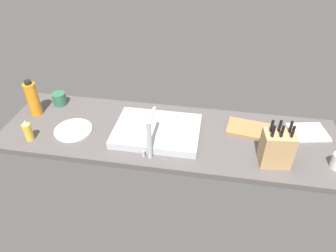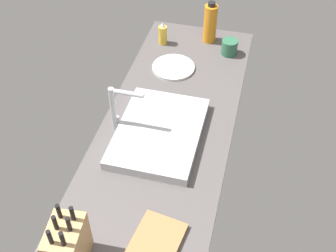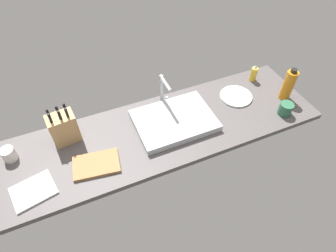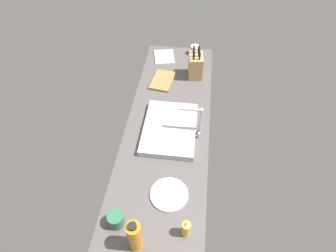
{
  "view_description": "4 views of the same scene",
  "coord_description": "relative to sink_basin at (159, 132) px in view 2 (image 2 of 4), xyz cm",
  "views": [
    {
      "loc": [
        -22.85,
        136.05,
        113.44
      ],
      "look_at": [
        -0.32,
        3.32,
        11.02
      ],
      "focal_mm": 32.95,
      "sensor_mm": 36.0,
      "label": 1
    },
    {
      "loc": [
        -116.13,
        -33.23,
        135.6
      ],
      "look_at": [
        4.85,
        -2.45,
        11.95
      ],
      "focal_mm": 45.66,
      "sensor_mm": 36.0,
      "label": 2
    },
    {
      "loc": [
        -43.87,
        -105.41,
        131.88
      ],
      "look_at": [
        -0.13,
        -3.2,
        8.54
      ],
      "focal_mm": 30.1,
      "sensor_mm": 36.0,
      "label": 3
    },
    {
      "loc": [
        135.02,
        16.77,
        150.6
      ],
      "look_at": [
        7.09,
        0.78,
        9.07
      ],
      "focal_mm": 30.87,
      "sensor_mm": 36.0,
      "label": 4
    }
  ],
  "objects": [
    {
      "name": "countertop_slab",
      "position": [
        -6.25,
        -1.86,
        -3.91
      ],
      "size": [
        192.21,
        57.24,
        3.5
      ],
      "primitive_type": "cube",
      "color": "#514C4C",
      "rests_on": "ground"
    },
    {
      "name": "sink_basin",
      "position": [
        0.0,
        0.0,
        0.0
      ],
      "size": [
        47.83,
        34.92,
        4.32
      ],
      "primitive_type": "cube",
      "color": "#B7BABF",
      "rests_on": "countertop_slab"
    },
    {
      "name": "faucet",
      "position": [
        -0.03,
        17.75,
        11.57
      ],
      "size": [
        5.5,
        15.13,
        22.58
      ],
      "color": "#B7BABF",
      "rests_on": "countertop_slab"
    },
    {
      "name": "knife_block",
      "position": [
        -62.8,
        13.01,
        7.45
      ],
      "size": [
        15.99,
        12.27,
        24.74
      ],
      "rotation": [
        0.0,
        0.0,
        0.11
      ],
      "color": "tan",
      "rests_on": "countertop_slab"
    },
    {
      "name": "cutting_board",
      "position": [
        -51.83,
        -12.09,
        -1.26
      ],
      "size": [
        26.93,
        19.5,
        1.8
      ],
      "primitive_type": "cube",
      "rotation": [
        0.0,
        0.0,
        -0.15
      ],
      "color": "#9E7042",
      "rests_on": "countertop_slab"
    },
    {
      "name": "soap_bottle",
      "position": [
        68.84,
        16.52,
        3.42
      ],
      "size": [
        4.61,
        4.61,
        12.95
      ],
      "color": "gold",
      "rests_on": "countertop_slab"
    },
    {
      "name": "water_bottle",
      "position": [
        77.61,
        -7.48,
        8.62
      ],
      "size": [
        7.11,
        7.11,
        23.04
      ],
      "color": "orange",
      "rests_on": "countertop_slab"
    },
    {
      "name": "dinner_plate",
      "position": [
        48.17,
        5.44,
        -1.56
      ],
      "size": [
        21.62,
        21.62,
        1.2
      ],
      "primitive_type": "cylinder",
      "color": "silver",
      "rests_on": "countertop_slab"
    },
    {
      "name": "coffee_mug",
      "position": [
        67.94,
        -19.94,
        1.84
      ],
      "size": [
        8.44,
        8.44,
        8.0
      ],
      "primitive_type": "cylinder",
      "color": "#2D6647",
      "rests_on": "countertop_slab"
    }
  ]
}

